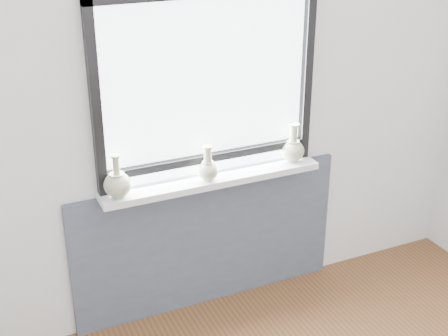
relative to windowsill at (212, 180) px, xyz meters
name	(u,v)px	position (x,y,z in m)	size (l,w,h in m)	color
back_wall	(205,105)	(0.00, 0.10, 0.42)	(3.60, 0.02, 2.60)	silver
apron_panel	(209,241)	(0.00, 0.07, -0.45)	(1.70, 0.03, 0.86)	#495265
windowsill	(212,180)	(0.00, 0.00, 0.00)	(1.32, 0.18, 0.04)	silver
window	(207,83)	(0.00, 0.06, 0.56)	(1.30, 0.06, 1.05)	black
vase_a	(118,184)	(-0.56, -0.02, 0.10)	(0.15, 0.15, 0.24)	#ACB48F
vase_b	(208,168)	(-0.04, -0.02, 0.09)	(0.12, 0.12, 0.20)	#ACB48F
vase_c	(293,149)	(0.53, 0.01, 0.10)	(0.14, 0.14, 0.24)	#ACB48F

